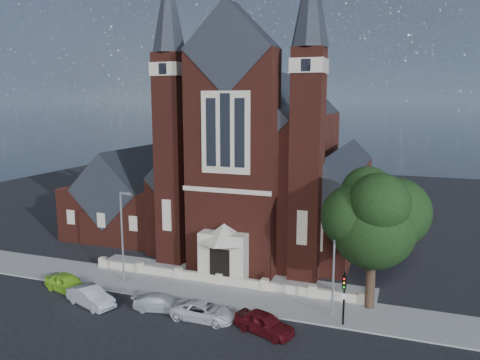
# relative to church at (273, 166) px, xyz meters

# --- Properties ---
(ground) EXTENTS (120.00, 120.00, 0.00)m
(ground) POSITION_rel_church_xyz_m (0.00, -7.94, -8.19)
(ground) COLOR black
(ground) RESTS_ON ground
(pavement_strip) EXTENTS (60.00, 5.00, 0.12)m
(pavement_strip) POSITION_rel_church_xyz_m (0.00, -18.44, -8.19)
(pavement_strip) COLOR gray
(pavement_strip) RESTS_ON ground
(forecourt_paving) EXTENTS (26.00, 3.00, 0.14)m
(forecourt_paving) POSITION_rel_church_xyz_m (0.00, -14.44, -8.19)
(forecourt_paving) COLOR gray
(forecourt_paving) RESTS_ON ground
(forecourt_wall) EXTENTS (24.00, 0.40, 0.90)m
(forecourt_wall) POSITION_rel_church_xyz_m (0.00, -16.44, -8.19)
(forecourt_wall) COLOR #B5A790
(forecourt_wall) RESTS_ON ground
(church) EXTENTS (20.01, 34.90, 29.20)m
(church) POSITION_rel_church_xyz_m (0.00, 0.00, 0.00)
(church) COLOR #491B13
(church) RESTS_ON ground
(parish_hall) EXTENTS (12.00, 12.20, 10.24)m
(parish_hall) POSITION_rel_church_xyz_m (-16.00, -4.94, -4.17)
(parish_hall) COLOR #491B13
(parish_hall) RESTS_ON ground
(street_tree) EXTENTS (6.40, 6.60, 10.70)m
(street_tree) POSITION_rel_church_xyz_m (12.60, -17.23, -1.23)
(street_tree) COLOR black
(street_tree) RESTS_ON ground
(street_lamp_left) EXTENTS (1.16, 0.22, 8.09)m
(street_lamp_left) POSITION_rel_church_xyz_m (-7.91, -18.94, -3.59)
(street_lamp_left) COLOR gray
(street_lamp_left) RESTS_ON ground
(street_lamp_right) EXTENTS (1.16, 0.22, 8.09)m
(street_lamp_right) POSITION_rel_church_xyz_m (10.09, -18.94, -3.59)
(street_lamp_right) COLOR gray
(street_lamp_right) RESTS_ON ground
(traffic_signal) EXTENTS (0.28, 0.42, 4.00)m
(traffic_signal) POSITION_rel_church_xyz_m (11.00, -20.52, -5.60)
(traffic_signal) COLOR black
(traffic_signal) RESTS_ON ground
(car_lime_van) EXTENTS (4.75, 2.90, 1.51)m
(car_lime_van) POSITION_rel_church_xyz_m (-11.37, -22.12, -7.43)
(car_lime_van) COLOR #91D52A
(car_lime_van) RESTS_ON ground
(car_silver_a) EXTENTS (4.75, 2.91, 1.48)m
(car_silver_a) POSITION_rel_church_xyz_m (-7.80, -23.72, -7.45)
(car_silver_a) COLOR #A2A4AA
(car_silver_a) RESTS_ON ground
(car_silver_b) EXTENTS (4.52, 2.49, 1.24)m
(car_silver_b) POSITION_rel_church_xyz_m (-2.30, -22.55, -7.57)
(car_silver_b) COLOR silver
(car_silver_b) RESTS_ON ground
(car_white_suv) EXTENTS (4.82, 2.23, 1.34)m
(car_white_suv) POSITION_rel_church_xyz_m (1.38, -22.88, -7.52)
(car_white_suv) COLOR silver
(car_white_suv) RESTS_ON ground
(car_dark_red) EXTENTS (4.69, 3.09, 1.48)m
(car_dark_red) POSITION_rel_church_xyz_m (6.07, -23.31, -7.44)
(car_dark_red) COLOR #4E0D12
(car_dark_red) RESTS_ON ground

